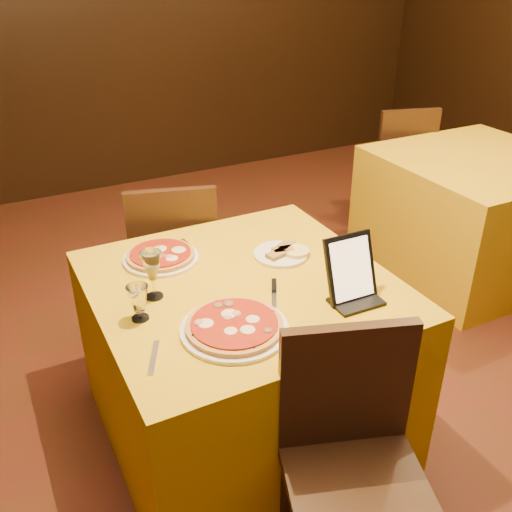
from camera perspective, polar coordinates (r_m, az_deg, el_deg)
name	(u,v)px	position (r m, az deg, el deg)	size (l,w,h in m)	color
floor	(352,460)	(2.55, 9.58, -19.50)	(6.00, 7.00, 0.01)	#5E2D19
wall_back	(102,15)	(4.96, -15.13, 22.23)	(6.00, 0.01, 2.80)	black
main_table	(243,360)	(2.38, -1.31, -10.34)	(1.10, 1.10, 0.75)	gold
side_table	(472,214)	(3.88, 20.82, 3.91)	(1.10, 1.10, 0.75)	#E3B00E
chair_main_near	(358,488)	(1.86, 10.18, -21.90)	(0.37, 0.37, 0.91)	black
chair_main_far	(174,258)	(2.97, -8.22, -0.22)	(0.43, 0.43, 0.91)	black
chair_side_far	(393,165)	(4.37, 13.55, 8.86)	(0.39, 0.39, 0.91)	black
pizza_near	(234,327)	(1.90, -2.18, -7.13)	(0.36, 0.36, 0.03)	white
pizza_far	(161,257)	(2.34, -9.50, -0.06)	(0.31, 0.31, 0.03)	white
cutlet_dish	(281,253)	(2.35, 2.50, 0.31)	(0.23, 0.23, 0.03)	white
wine_glass	(152,275)	(2.06, -10.32, -1.84)	(0.07, 0.07, 0.19)	#C6CB73
water_glass	(139,303)	(1.97, -11.66, -4.61)	(0.07, 0.07, 0.13)	white
tablet	(350,268)	(2.05, 9.42, -1.18)	(0.19, 0.02, 0.24)	black
knife	(274,299)	(2.06, 1.82, -4.34)	(0.21, 0.02, 0.01)	silver
fork_near	(154,357)	(1.82, -10.19, -9.94)	(0.17, 0.02, 0.01)	silver
fork_far	(189,246)	(2.44, -6.70, 1.02)	(0.14, 0.02, 0.01)	silver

